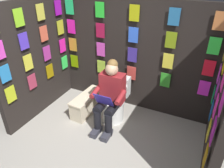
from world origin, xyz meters
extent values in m
plane|color=#9E998E|center=(0.00, 0.00, 0.00)|extent=(30.00, 30.00, 0.00)
cube|color=black|center=(0.00, -1.76, 1.02)|extent=(3.00, 0.10, 2.03)
cube|color=#738F07|center=(1.27, -1.68, 0.72)|extent=(0.17, 0.01, 0.26)
cube|color=#9FC838|center=(0.63, -1.68, 0.72)|extent=(0.17, 0.01, 0.26)
cube|color=#D8453E|center=(0.00, -1.68, 0.72)|extent=(0.17, 0.01, 0.26)
cube|color=green|center=(-0.63, -1.68, 0.72)|extent=(0.17, 0.01, 0.26)
cube|color=#EC26D7|center=(-1.27, -1.68, 0.72)|extent=(0.17, 0.01, 0.26)
cube|color=gold|center=(1.27, -1.68, 1.08)|extent=(0.17, 0.01, 0.26)
cube|color=#D142B5|center=(0.63, -1.68, 1.08)|extent=(0.17, 0.01, 0.26)
cube|color=#3D2D99|center=(0.00, -1.68, 1.08)|extent=(0.17, 0.01, 0.26)
cube|color=yellow|center=(-0.63, -1.68, 1.08)|extent=(0.17, 0.01, 0.26)
cube|color=red|center=(-1.27, -1.68, 1.08)|extent=(0.17, 0.01, 0.26)
cube|color=#E41AAD|center=(1.27, -1.68, 1.44)|extent=(0.17, 0.01, 0.26)
cube|color=maroon|center=(0.63, -1.68, 1.44)|extent=(0.17, 0.01, 0.26)
cube|color=blue|center=(0.00, -1.68, 1.44)|extent=(0.17, 0.01, 0.26)
cube|color=olive|center=(-0.63, -1.68, 1.44)|extent=(0.17, 0.01, 0.26)
cube|color=#31F147|center=(-1.27, -1.68, 1.44)|extent=(0.17, 0.01, 0.26)
cube|color=#21CD66|center=(1.27, -1.68, 1.80)|extent=(0.17, 0.01, 0.26)
cube|color=green|center=(0.63, -1.68, 1.80)|extent=(0.17, 0.01, 0.26)
cube|color=#AFB311|center=(0.00, -1.68, 1.80)|extent=(0.17, 0.01, 0.26)
cube|color=#23669B|center=(-0.63, -1.68, 1.80)|extent=(0.17, 0.01, 0.26)
cube|color=#CB733A|center=(-1.27, -1.68, 1.80)|extent=(0.17, 0.01, 0.26)
cube|color=black|center=(-1.50, -0.86, 1.02)|extent=(0.10, 1.71, 2.03)
cube|color=#0D974D|center=(-1.42, -1.54, 0.72)|extent=(0.01, 0.17, 0.26)
cube|color=#0F4996|center=(-1.42, -1.09, 0.72)|extent=(0.01, 0.17, 0.26)
cube|color=gold|center=(-1.42, -0.63, 0.72)|extent=(0.01, 0.17, 0.26)
cube|color=#9D6F09|center=(-1.42, -0.17, 0.72)|extent=(0.01, 0.17, 0.26)
cube|color=#D93BE8|center=(-1.42, -1.54, 1.08)|extent=(0.01, 0.17, 0.26)
cube|color=purple|center=(-1.42, -1.09, 1.08)|extent=(0.01, 0.17, 0.26)
cube|color=#E82AA8|center=(-1.42, -0.63, 1.08)|extent=(0.01, 0.17, 0.26)
cube|color=#8C1586|center=(-1.42, -0.17, 1.08)|extent=(0.01, 0.17, 0.26)
cube|color=#ED289A|center=(-1.42, -0.63, 1.44)|extent=(0.01, 0.17, 0.26)
cube|color=#B51E98|center=(-1.42, -0.17, 1.44)|extent=(0.01, 0.17, 0.26)
cube|color=black|center=(1.50, -0.86, 1.02)|extent=(0.10, 1.71, 2.03)
cube|color=#BAC722|center=(1.42, -0.17, 0.72)|extent=(0.01, 0.17, 0.26)
cube|color=#A93450|center=(1.42, -0.63, 0.72)|extent=(0.01, 0.17, 0.26)
cube|color=#9C7E0C|center=(1.42, -1.09, 0.72)|extent=(0.01, 0.17, 0.26)
cube|color=#35E256|center=(1.42, -1.54, 0.72)|extent=(0.01, 0.17, 0.26)
cube|color=#2780CB|center=(1.42, -0.17, 1.08)|extent=(0.01, 0.17, 0.26)
cube|color=yellow|center=(1.42, -0.63, 1.08)|extent=(0.01, 0.17, 0.26)
cube|color=#B03494|center=(1.42, -1.09, 1.08)|extent=(0.01, 0.17, 0.26)
cube|color=#F01DA9|center=(1.42, -1.54, 1.08)|extent=(0.01, 0.17, 0.26)
cube|color=#5036D0|center=(1.42, -0.63, 1.44)|extent=(0.01, 0.17, 0.26)
cube|color=#DF5E42|center=(1.42, -1.09, 1.44)|extent=(0.01, 0.17, 0.26)
cube|color=gold|center=(1.42, -1.54, 1.44)|extent=(0.01, 0.17, 0.26)
cube|color=#88D526|center=(1.42, -0.63, 1.80)|extent=(0.01, 0.17, 0.26)
cube|color=gold|center=(1.42, -1.09, 1.80)|extent=(0.01, 0.17, 0.26)
cube|color=purple|center=(1.42, -1.54, 1.80)|extent=(0.01, 0.17, 0.26)
cylinder|color=white|center=(0.11, -1.13, 0.20)|extent=(0.38, 0.38, 0.40)
cylinder|color=white|center=(0.11, -1.13, 0.41)|extent=(0.41, 0.41, 0.02)
cube|color=white|center=(0.11, -1.39, 0.58)|extent=(0.38, 0.19, 0.36)
cylinder|color=white|center=(0.11, -1.30, 0.58)|extent=(0.39, 0.08, 0.39)
cube|color=maroon|center=(0.11, -1.10, 0.68)|extent=(0.40, 0.23, 0.52)
sphere|color=tan|center=(0.11, -1.07, 1.04)|extent=(0.21, 0.21, 0.21)
sphere|color=olive|center=(0.11, -1.10, 1.11)|extent=(0.17, 0.17, 0.17)
cylinder|color=black|center=(0.00, -0.90, 0.44)|extent=(0.16, 0.40, 0.15)
cylinder|color=black|center=(0.20, -0.89, 0.44)|extent=(0.16, 0.40, 0.15)
cylinder|color=black|center=(0.00, -0.72, 0.21)|extent=(0.12, 0.12, 0.42)
cylinder|color=black|center=(0.20, -0.71, 0.21)|extent=(0.12, 0.12, 0.42)
cube|color=#33333D|center=(0.00, -0.66, 0.04)|extent=(0.12, 0.26, 0.09)
cube|color=#33333D|center=(0.20, -0.65, 0.04)|extent=(0.12, 0.26, 0.09)
cylinder|color=maroon|center=(-0.11, -0.92, 0.66)|extent=(0.09, 0.31, 0.13)
cylinder|color=maroon|center=(0.33, -0.91, 0.66)|extent=(0.09, 0.31, 0.13)
cube|color=#362BAB|center=(0.10, -0.76, 0.64)|extent=(0.30, 0.14, 0.23)
cube|color=beige|center=(0.66, -1.14, 0.16)|extent=(0.31, 0.77, 0.33)
cube|color=beige|center=(0.66, -1.14, 0.34)|extent=(0.33, 0.80, 0.03)
camera|label=1|loc=(-1.22, 1.68, 2.49)|focal=34.33mm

